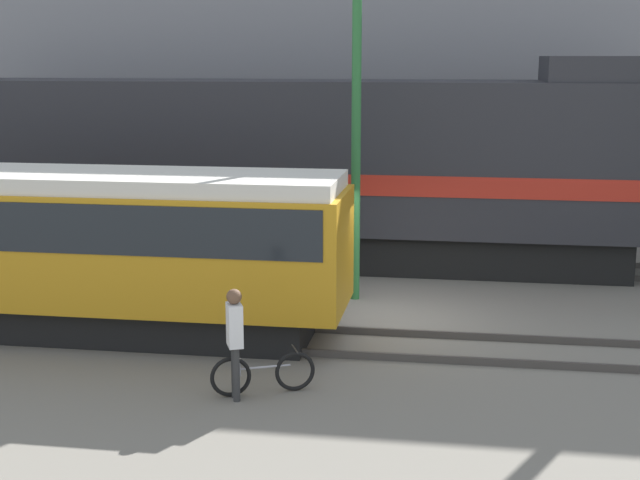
{
  "coord_description": "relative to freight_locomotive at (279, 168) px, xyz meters",
  "views": [
    {
      "loc": [
        1.59,
        -17.71,
        5.31
      ],
      "look_at": [
        -1.06,
        -0.87,
        1.8
      ],
      "focal_mm": 50.0,
      "sensor_mm": 36.0,
      "label": 1
    }
  ],
  "objects": [
    {
      "name": "freight_locomotive",
      "position": [
        0.0,
        0.0,
        0.0
      ],
      "size": [
        19.41,
        3.04,
        5.33
      ],
      "color": "black",
      "rests_on": "ground"
    },
    {
      "name": "ground_plane",
      "position": [
        3.03,
        -4.79,
        -2.49
      ],
      "size": [
        120.0,
        120.0,
        0.0
      ],
      "primitive_type": "plane",
      "color": "slate"
    },
    {
      "name": "person",
      "position": [
        1.25,
        -9.58,
        -1.38
      ],
      "size": [
        0.34,
        0.42,
        1.8
      ],
      "color": "#333333",
      "rests_on": "ground"
    },
    {
      "name": "utility_pole_center",
      "position": [
        2.4,
        -3.33,
        2.0
      ],
      "size": [
        0.2,
        0.2,
        8.97
      ],
      "color": "#2D7238",
      "rests_on": "ground"
    },
    {
      "name": "streetcar",
      "position": [
        -3.15,
        -6.65,
        -0.67
      ],
      "size": [
        11.53,
        2.54,
        3.18
      ],
      "color": "black",
      "rests_on": "ground"
    },
    {
      "name": "building_backdrop",
      "position": [
        3.03,
        7.17,
        3.71
      ],
      "size": [
        38.23,
        6.0,
        12.4
      ],
      "color": "gray",
      "rests_on": "ground"
    },
    {
      "name": "track_near",
      "position": [
        3.03,
        -6.65,
        -2.42
      ],
      "size": [
        60.0,
        1.5,
        0.14
      ],
      "color": "#47423D",
      "rests_on": "ground"
    },
    {
      "name": "track_far",
      "position": [
        3.03,
        0.0,
        -2.42
      ],
      "size": [
        60.0,
        1.51,
        0.14
      ],
      "color": "#47423D",
      "rests_on": "ground"
    },
    {
      "name": "bicycle",
      "position": [
        1.62,
        -9.27,
        -2.15
      ],
      "size": [
        1.59,
        0.78,
        0.72
      ],
      "color": "black",
      "rests_on": "ground"
    }
  ]
}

